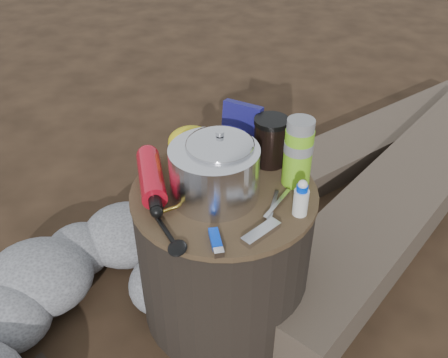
# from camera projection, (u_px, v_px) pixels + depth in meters

# --- Properties ---
(ground) EXTENTS (60.00, 60.00, 0.00)m
(ground) POSITION_uv_depth(u_px,v_px,m) (224.00, 305.00, 1.52)
(ground) COLOR black
(ground) RESTS_ON ground
(stump) EXTENTS (0.48, 0.48, 0.44)m
(stump) POSITION_uv_depth(u_px,v_px,m) (224.00, 253.00, 1.39)
(stump) COLOR black
(stump) RESTS_ON ground
(rock_ring) EXTENTS (0.47, 1.04, 0.20)m
(rock_ring) POSITION_uv_depth(u_px,v_px,m) (74.00, 339.00, 1.29)
(rock_ring) COLOR slate
(rock_ring) RESTS_ON ground
(log_main) EXTENTS (1.22, 1.64, 0.15)m
(log_main) POSITION_uv_depth(u_px,v_px,m) (406.00, 191.00, 1.87)
(log_main) COLOR #44382E
(log_main) RESTS_ON ground
(log_small) EXTENTS (1.07, 1.03, 0.10)m
(log_small) POSITION_uv_depth(u_px,v_px,m) (387.00, 133.00, 2.26)
(log_small) COLOR #44382E
(log_small) RESTS_ON ground
(foil_windscreen) EXTENTS (0.22, 0.22, 0.14)m
(foil_windscreen) POSITION_uv_depth(u_px,v_px,m) (214.00, 173.00, 1.21)
(foil_windscreen) COLOR silver
(foil_windscreen) RESTS_ON stump
(camping_pot) EXTENTS (0.17, 0.17, 0.17)m
(camping_pot) POSITION_uv_depth(u_px,v_px,m) (220.00, 164.00, 1.21)
(camping_pot) COLOR silver
(camping_pot) RESTS_ON stump
(fuel_bottle) EXTENTS (0.14, 0.27, 0.06)m
(fuel_bottle) POSITION_uv_depth(u_px,v_px,m) (151.00, 177.00, 1.26)
(fuel_bottle) COLOR red
(fuel_bottle) RESTS_ON stump
(thermos) EXTENTS (0.07, 0.07, 0.18)m
(thermos) POSITION_uv_depth(u_px,v_px,m) (298.00, 153.00, 1.24)
(thermos) COLOR #6CB61C
(thermos) RESTS_ON stump
(travel_mug) EXTENTS (0.09, 0.09, 0.13)m
(travel_mug) POSITION_uv_depth(u_px,v_px,m) (270.00, 142.00, 1.33)
(travel_mug) COLOR black
(travel_mug) RESTS_ON stump
(stuff_sack) EXTENTS (0.14, 0.11, 0.09)m
(stuff_sack) POSITION_uv_depth(u_px,v_px,m) (192.00, 143.00, 1.36)
(stuff_sack) COLOR gold
(stuff_sack) RESTS_ON stump
(food_pouch) EXTENTS (0.11, 0.07, 0.14)m
(food_pouch) POSITION_uv_depth(u_px,v_px,m) (241.00, 128.00, 1.38)
(food_pouch) COLOR #131157
(food_pouch) RESTS_ON stump
(lighter) EXTENTS (0.05, 0.09, 0.02)m
(lighter) POSITION_uv_depth(u_px,v_px,m) (215.00, 239.00, 1.10)
(lighter) COLOR #0033D5
(lighter) RESTS_ON stump
(multitool) EXTENTS (0.09, 0.10, 0.01)m
(multitool) POSITION_uv_depth(u_px,v_px,m) (261.00, 233.00, 1.12)
(multitool) COLOR silver
(multitool) RESTS_ON stump
(pot_grabber) EXTENTS (0.07, 0.13, 0.01)m
(pot_grabber) POSITION_uv_depth(u_px,v_px,m) (273.00, 206.00, 1.20)
(pot_grabber) COLOR silver
(pot_grabber) RESTS_ON stump
(spork) EXTENTS (0.13, 0.16, 0.01)m
(spork) POSITION_uv_depth(u_px,v_px,m) (164.00, 227.00, 1.14)
(spork) COLOR black
(spork) RESTS_ON stump
(squeeze_bottle) EXTENTS (0.04, 0.04, 0.09)m
(squeeze_bottle) POSITION_uv_depth(u_px,v_px,m) (301.00, 199.00, 1.16)
(squeeze_bottle) COLOR silver
(squeeze_bottle) RESTS_ON stump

